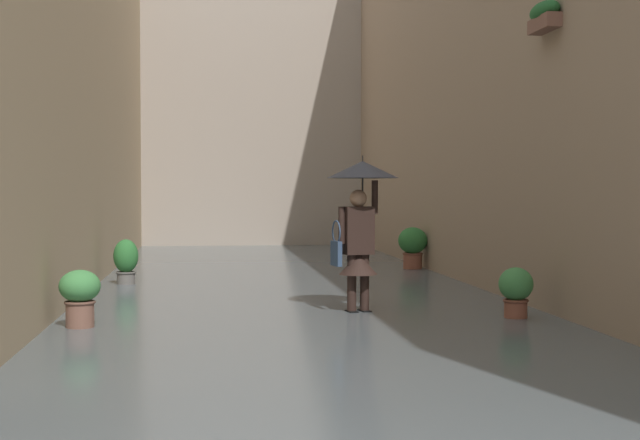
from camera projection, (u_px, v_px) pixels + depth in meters
ground_plane at (288, 296)px, 14.05m from camera, size 60.00×60.00×0.00m
flood_water at (288, 293)px, 14.05m from camera, size 6.97×28.67×0.08m
building_facade_right at (22, 27)px, 13.41m from camera, size 2.04×26.67×8.20m
building_facade_far at (251, 51)px, 25.99m from camera, size 9.77×1.80×11.36m
person_wading at (360, 208)px, 11.63m from camera, size 0.94×0.94×2.11m
potted_plant_near_right at (126, 261)px, 15.03m from camera, size 0.41×0.41×0.84m
potted_plant_mid_right at (80, 296)px, 10.33m from camera, size 0.47×0.47×0.75m
potted_plant_far_left at (516, 291)px, 11.10m from camera, size 0.43×0.43×0.71m
potted_plant_near_left at (413, 246)px, 17.93m from camera, size 0.58×0.58×0.91m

